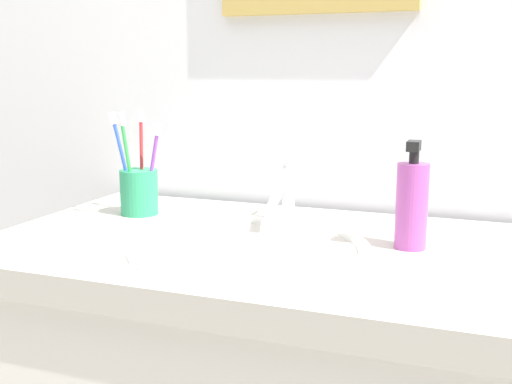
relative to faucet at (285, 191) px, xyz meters
The scene contains 9 objects.
tiled_wall_back 0.32m from the faucet, 86.33° to the left, with size 2.17×0.04×2.40m, color silver.
sink_basin 0.21m from the faucet, 90.00° to the right, with size 0.40×0.40×0.09m.
faucet is the anchor object (origin of this frame).
toothbrush_cup 0.31m from the faucet, behind, with size 0.08×0.08×0.09m, color #2D9966.
toothbrush_blue 0.34m from the faucet, behind, with size 0.05×0.03×0.20m.
toothbrush_green 0.32m from the faucet, 169.12° to the right, with size 0.01×0.05×0.20m.
toothbrush_purple 0.27m from the faucet, behind, with size 0.04×0.02×0.18m.
toothbrush_red 0.31m from the faucet, behind, with size 0.02×0.03×0.21m.
soap_dispenser 0.26m from the faucet, 20.28° to the right, with size 0.05×0.06×0.18m.
Camera 1 is at (0.35, -1.00, 1.17)m, focal length 44.46 mm.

